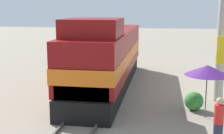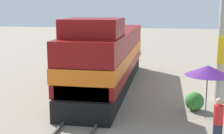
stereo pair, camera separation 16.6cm
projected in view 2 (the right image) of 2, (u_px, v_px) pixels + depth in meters
name	position (u px, v px, depth m)	size (l,w,h in m)	color
ground_plane	(89.00, 114.00, 14.55)	(120.00, 120.00, 0.00)	gray
rail_near	(74.00, 112.00, 14.66)	(0.08, 40.11, 0.15)	#4C4742
rail_far	(104.00, 113.00, 14.42)	(0.08, 40.11, 0.15)	#4C4742
locomotive	(108.00, 58.00, 18.79)	(2.87, 13.38, 4.37)	black
vendor_umbrella	(208.00, 70.00, 13.64)	(2.00, 2.00, 2.41)	#4C4C4C
shrub_cluster	(194.00, 101.00, 14.98)	(0.91, 0.91, 0.91)	#388C38
person_bystander	(218.00, 121.00, 10.91)	(0.34, 0.34, 1.83)	#2D3347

